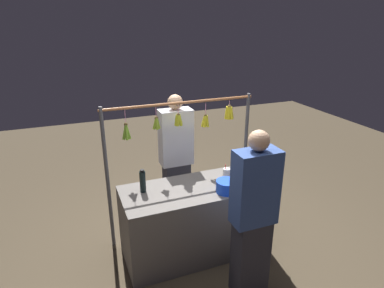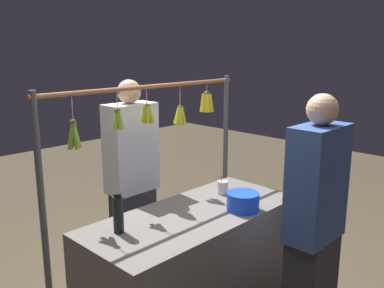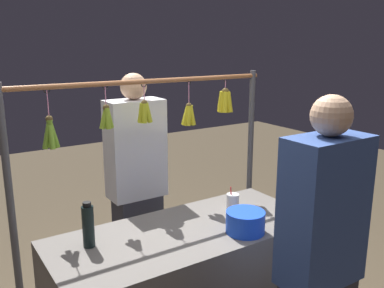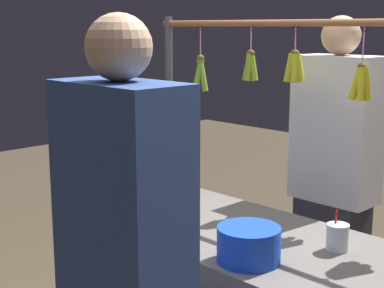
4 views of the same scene
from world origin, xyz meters
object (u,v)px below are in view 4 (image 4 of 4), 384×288
(drink_cup, at_px, (337,237))
(vendor_person, at_px, (333,193))
(blue_bucket, at_px, (249,244))
(water_bottle, at_px, (164,172))

(drink_cup, height_order, vendor_person, vendor_person)
(blue_bucket, height_order, drink_cup, drink_cup)
(water_bottle, xyz_separation_m, blue_bucket, (-0.86, 0.34, -0.06))
(drink_cup, bearing_deg, vendor_person, -56.62)
(vendor_person, bearing_deg, drink_cup, 123.38)
(water_bottle, bearing_deg, vendor_person, -133.60)
(water_bottle, height_order, drink_cup, water_bottle)
(drink_cup, bearing_deg, water_bottle, -0.44)
(water_bottle, height_order, blue_bucket, water_bottle)
(blue_bucket, xyz_separation_m, vendor_person, (0.25, -0.98, -0.05))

